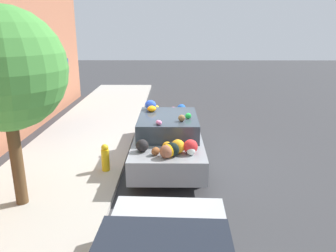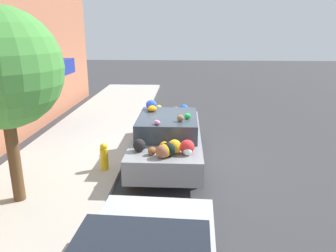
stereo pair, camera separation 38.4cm
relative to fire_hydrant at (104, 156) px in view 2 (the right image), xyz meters
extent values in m
plane|color=#38383A|center=(1.02, -1.50, -0.47)|extent=(60.00, 60.00, 0.00)
cube|color=#B2ADA3|center=(1.02, 1.20, -0.41)|extent=(24.00, 3.20, 0.13)
cube|color=navy|center=(3.64, 2.85, 1.70)|extent=(3.53, 0.90, 0.55)
cylinder|color=brown|center=(-1.61, 1.42, 0.62)|extent=(0.24, 0.24, 1.93)
sphere|color=#47933D|center=(-1.61, 1.42, 2.39)|extent=(2.30, 2.30, 2.30)
cylinder|color=gold|center=(0.00, 0.00, -0.07)|extent=(0.20, 0.20, 0.55)
sphere|color=gold|center=(0.00, 0.00, 0.26)|extent=(0.18, 0.18, 0.18)
cube|color=gray|center=(1.02, -1.57, 0.10)|extent=(4.55, 1.79, 0.56)
cube|color=#333D47|center=(0.84, -1.57, 0.62)|extent=(2.05, 1.57, 0.48)
cylinder|color=black|center=(2.42, -0.75, -0.18)|extent=(0.58, 0.18, 0.58)
cylinder|color=black|center=(2.43, -2.37, -0.18)|extent=(0.58, 0.18, 0.58)
cylinder|color=black|center=(-0.39, -0.76, -0.18)|extent=(0.58, 0.18, 0.58)
cylinder|color=black|center=(-0.39, -2.38, -0.18)|extent=(0.58, 0.18, 0.58)
ellipsoid|color=brown|center=(-0.78, -1.30, 0.48)|extent=(0.28, 0.26, 0.18)
ellipsoid|color=red|center=(-0.36, -1.90, 0.45)|extent=(0.20, 0.16, 0.13)
ellipsoid|color=orange|center=(1.31, -1.11, 0.94)|extent=(0.25, 0.25, 0.17)
sphere|color=brown|center=(0.31, -1.91, 0.95)|extent=(0.20, 0.20, 0.17)
sphere|color=red|center=(2.42, -1.58, 0.46)|extent=(0.19, 0.19, 0.16)
ellipsoid|color=#FDA322|center=(3.01, -1.74, 0.46)|extent=(0.17, 0.15, 0.16)
sphere|color=orange|center=(-0.66, -1.80, 0.55)|extent=(0.36, 0.36, 0.33)
ellipsoid|color=green|center=(0.57, -2.09, 0.94)|extent=(0.19, 0.21, 0.15)
sphere|color=red|center=(-0.68, -2.09, 0.55)|extent=(0.47, 0.47, 0.33)
sphere|color=white|center=(-0.76, -2.10, 0.49)|extent=(0.29, 0.29, 0.21)
sphere|color=blue|center=(1.93, -1.24, 0.46)|extent=(0.17, 0.17, 0.14)
ellipsoid|color=orange|center=(-0.46, -1.55, 0.49)|extent=(0.25, 0.27, 0.21)
sphere|color=black|center=(-0.56, -0.99, 0.53)|extent=(0.31, 0.31, 0.29)
sphere|color=blue|center=(2.99, -1.99, 0.54)|extent=(0.38, 0.38, 0.30)
ellipsoid|color=green|center=(2.15, -1.01, 0.47)|extent=(0.46, 0.42, 0.18)
ellipsoid|color=blue|center=(1.54, -1.06, 1.00)|extent=(0.33, 0.39, 0.28)
sphere|color=#F4A20D|center=(-0.89, -1.60, 0.53)|extent=(0.39, 0.39, 0.30)
sphere|color=green|center=(2.54, -1.72, 0.53)|extent=(0.40, 0.40, 0.29)
ellipsoid|color=yellow|center=(2.91, -1.15, 0.53)|extent=(0.36, 0.35, 0.30)
sphere|color=#98593E|center=(-0.94, -1.54, 0.53)|extent=(0.37, 0.37, 0.29)
ellipsoid|color=pink|center=(0.01, -1.35, 0.92)|extent=(0.23, 0.22, 0.11)
ellipsoid|color=pink|center=(3.01, -1.72, 0.49)|extent=(0.30, 0.30, 0.22)
ellipsoid|color=black|center=(-0.84, -1.66, 0.54)|extent=(0.39, 0.42, 0.32)
camera|label=1|loc=(-7.62, -1.64, 3.11)|focal=35.00mm
camera|label=2|loc=(-7.61, -2.02, 3.11)|focal=35.00mm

